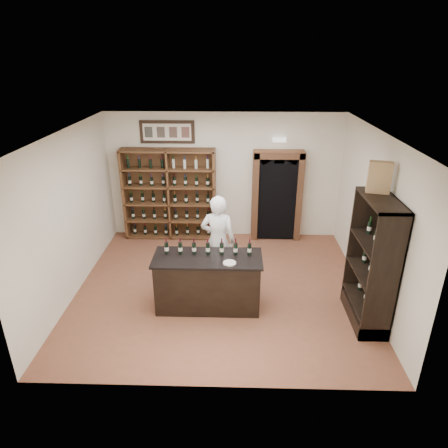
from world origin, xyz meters
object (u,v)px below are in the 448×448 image
Objects in this scene: tasting_counter at (208,282)px; counter_bottle_0 at (167,248)px; side_cabinet at (371,281)px; wine_shelf at (170,194)px; shopkeeper at (218,241)px; wine_crate at (379,177)px.

counter_bottle_0 is (-0.72, 0.12, 0.61)m from tasting_counter.
wine_shelf is at bearing 139.79° from side_cabinet.
shopkeeper is at bearing -59.55° from wine_shelf.
side_cabinet reaches higher than tasting_counter.
side_cabinet is (2.72, -0.30, 0.26)m from tasting_counter.
side_cabinet is at bearing -70.40° from wine_crate.
side_cabinet reaches higher than counter_bottle_0.
wine_shelf is 1.17× the size of tasting_counter.
wine_shelf is at bearing -51.41° from shopkeeper.
shopkeeper is at bearing 38.89° from counter_bottle_0.
counter_bottle_0 is 3.49m from side_cabinet.
tasting_counter is 0.95m from counter_bottle_0.
counter_bottle_0 is at bearing 170.76° from tasting_counter.
tasting_counter is 3.77× the size of wine_crate.
shopkeeper is 3.67× the size of wine_crate.
tasting_counter is at bearing -69.44° from wine_shelf.
wine_crate is at bearing 95.22° from side_cabinet.
side_cabinet is at bearing -6.28° from tasting_counter.
side_cabinet is (3.44, -0.42, -0.35)m from counter_bottle_0.
wine_shelf is at bearing 110.56° from tasting_counter.
wine_crate reaches higher than wine_shelf.
wine_shelf is 7.33× the size of counter_bottle_0.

